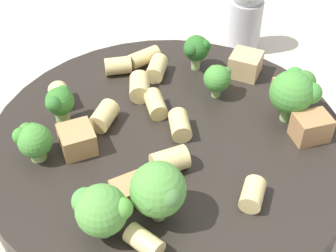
{
  "coord_description": "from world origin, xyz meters",
  "views": [
    {
      "loc": [
        0.09,
        0.26,
        0.29
      ],
      "look_at": [
        0.0,
        0.0,
        0.05
      ],
      "focal_mm": 50.0,
      "sensor_mm": 36.0,
      "label": 1
    }
  ],
  "objects": [
    {
      "name": "ground_plane",
      "position": [
        0.0,
        0.0,
        0.0
      ],
      "size": [
        2.0,
        2.0,
        0.0
      ],
      "primitive_type": "plane",
      "color": "#BCB29E"
    },
    {
      "name": "pasta_bowl",
      "position": [
        0.0,
        0.0,
        0.02
      ],
      "size": [
        0.29,
        0.29,
        0.04
      ],
      "color": "#28231E",
      "rests_on": "ground_plane"
    },
    {
      "name": "broccoli_floret_0",
      "position": [
        -0.1,
        0.01,
        0.06
      ],
      "size": [
        0.04,
        0.04,
        0.05
      ],
      "color": "#84AD60",
      "rests_on": "pasta_bowl"
    },
    {
      "name": "broccoli_floret_1",
      "position": [
        0.08,
        -0.04,
        0.06
      ],
      "size": [
        0.02,
        0.03,
        0.03
      ],
      "color": "#93B766",
      "rests_on": "pasta_bowl"
    },
    {
      "name": "broccoli_floret_2",
      "position": [
        0.1,
        -0.01,
        0.05
      ],
      "size": [
        0.03,
        0.03,
        0.03
      ],
      "color": "#93B766",
      "rests_on": "pasta_bowl"
    },
    {
      "name": "broccoli_floret_3",
      "position": [
        -0.06,
        -0.04,
        0.05
      ],
      "size": [
        0.02,
        0.03,
        0.03
      ],
      "color": "#84AD60",
      "rests_on": "pasta_bowl"
    },
    {
      "name": "broccoli_floret_4",
      "position": [
        -0.06,
        -0.08,
        0.06
      ],
      "size": [
        0.03,
        0.02,
        0.03
      ],
      "color": "#9EC175",
      "rests_on": "pasta_bowl"
    },
    {
      "name": "broccoli_floret_5",
      "position": [
        0.03,
        0.07,
        0.06
      ],
      "size": [
        0.04,
        0.04,
        0.05
      ],
      "color": "#84AD60",
      "rests_on": "pasta_bowl"
    },
    {
      "name": "broccoli_floret_6",
      "position": [
        0.07,
        0.07,
        0.06
      ],
      "size": [
        0.04,
        0.03,
        0.04
      ],
      "color": "#84AD60",
      "rests_on": "pasta_bowl"
    },
    {
      "name": "rigatoni_0",
      "position": [
        -0.01,
        0.0,
        0.04
      ],
      "size": [
        0.02,
        0.03,
        0.02
      ],
      "primitive_type": "cylinder",
      "rotation": [
        1.57,
        0.0,
        2.94
      ],
      "color": "#E0C67F",
      "rests_on": "pasta_bowl"
    },
    {
      "name": "rigatoni_1",
      "position": [
        0.04,
        -0.03,
        0.04
      ],
      "size": [
        0.03,
        0.03,
        0.02
      ],
      "primitive_type": "cylinder",
      "rotation": [
        1.57,
        0.0,
        2.48
      ],
      "color": "#E0C67F",
      "rests_on": "pasta_bowl"
    },
    {
      "name": "rigatoni_2",
      "position": [
        0.01,
        -0.06,
        0.04
      ],
      "size": [
        0.02,
        0.03,
        0.02
      ],
      "primitive_type": "cylinder",
      "rotation": [
        1.57,
        0.0,
        2.86
      ],
      "color": "#E0C67F",
      "rests_on": "pasta_bowl"
    },
    {
      "name": "rigatoni_3",
      "position": [
        -0.02,
        -0.08,
        0.04
      ],
      "size": [
        0.03,
        0.03,
        0.02
      ],
      "primitive_type": "cylinder",
      "rotation": [
        1.57,
        0.0,
        2.61
      ],
      "color": "#E0C67F",
      "rests_on": "pasta_bowl"
    },
    {
      "name": "rigatoni_4",
      "position": [
        -0.0,
        -0.03,
        0.04
      ],
      "size": [
        0.02,
        0.03,
        0.02
      ],
      "primitive_type": "cylinder",
      "rotation": [
        1.57,
        0.0,
        3.06
      ],
      "color": "#E0C67F",
      "rests_on": "pasta_bowl"
    },
    {
      "name": "rigatoni_5",
      "position": [
        0.07,
        -0.07,
        0.04
      ],
      "size": [
        0.02,
        0.02,
        0.02
      ],
      "primitive_type": "cylinder",
      "rotation": [
        1.57,
        0.0,
        0.07
      ],
      "color": "#E0C67F",
      "rests_on": "pasta_bowl"
    },
    {
      "name": "rigatoni_6",
      "position": [
        0.02,
        -0.1,
        0.04
      ],
      "size": [
        0.03,
        0.02,
        0.02
      ],
      "primitive_type": "cylinder",
      "rotation": [
        1.57,
        0.0,
        1.43
      ],
      "color": "#E0C67F",
      "rests_on": "pasta_bowl"
    },
    {
      "name": "rigatoni_7",
      "position": [
        -0.03,
        0.08,
        0.04
      ],
      "size": [
        0.03,
        0.03,
        0.02
      ],
      "primitive_type": "cylinder",
      "rotation": [
        1.57,
        0.0,
        2.48
      ],
      "color": "#E0C67F",
      "rests_on": "pasta_bowl"
    },
    {
      "name": "rigatoni_8",
      "position": [
        0.05,
        0.09,
        0.04
      ],
      "size": [
        0.02,
        0.03,
        0.01
      ],
      "primitive_type": "cylinder",
      "rotation": [
        1.57,
        0.0,
        0.55
      ],
      "color": "#E0C67F",
      "rests_on": "pasta_bowl"
    },
    {
      "name": "rigatoni_9",
      "position": [
        0.01,
        0.04,
        0.04
      ],
      "size": [
        0.03,
        0.02,
        0.02
      ],
      "primitive_type": "cylinder",
      "rotation": [
        1.57,
        0.0,
        1.64
      ],
      "color": "#E0C67F",
      "rests_on": "pasta_bowl"
    },
    {
      "name": "rigatoni_10",
      "position": [
        -0.01,
        -0.1,
        0.04
      ],
      "size": [
        0.03,
        0.02,
        0.01
      ],
      "primitive_type": "cylinder",
      "rotation": [
        1.57,
        0.0,
        1.87
      ],
      "color": "#E0C67F",
      "rests_on": "pasta_bowl"
    },
    {
      "name": "chicken_chunk_0",
      "position": [
        0.05,
        0.05,
        0.04
      ],
      "size": [
        0.03,
        0.02,
        0.01
      ],
      "primitive_type": "cube",
      "rotation": [
        0.0,
        0.0,
        0.16
      ],
      "color": "tan",
      "rests_on": "pasta_bowl"
    },
    {
      "name": "chicken_chunk_1",
      "position": [
        -0.1,
        0.04,
        0.05
      ],
      "size": [
        0.03,
        0.02,
        0.02
      ],
      "primitive_type": "cube",
      "rotation": [
        0.0,
        0.0,
        3.09
      ],
      "color": "#A87A4C",
      "rests_on": "pasta_bowl"
    },
    {
      "name": "chicken_chunk_2",
      "position": [
        -0.09,
        -0.06,
        0.05
      ],
      "size": [
        0.04,
        0.04,
        0.02
      ],
      "primitive_type": "cube",
      "rotation": [
        0.0,
        0.0,
        2.4
      ],
      "color": "tan",
      "rests_on": "pasta_bowl"
    },
    {
      "name": "chicken_chunk_3",
      "position": [
        -0.11,
        -0.01,
        0.04
      ],
      "size": [
        0.03,
        0.03,
        0.02
      ],
      "primitive_type": "cube",
      "rotation": [
        0.0,
        0.0,
        2.98
      ],
      "color": "tan",
      "rests_on": "pasta_bowl"
    },
    {
      "name": "chicken_chunk_4",
      "position": [
        0.07,
        -0.01,
        0.04
      ],
      "size": [
        0.03,
        0.03,
        0.02
      ],
      "primitive_type": "cube",
      "rotation": [
        0.0,
        0.0,
        1.64
      ],
      "color": "tan",
      "rests_on": "pasta_bowl"
    },
    {
      "name": "pepper_shaker",
      "position": [
        -0.14,
        -0.15,
        0.04
      ],
      "size": [
        0.04,
        0.04,
        0.08
      ],
      "color": "#B2B2B7",
      "rests_on": "ground_plane"
    }
  ]
}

